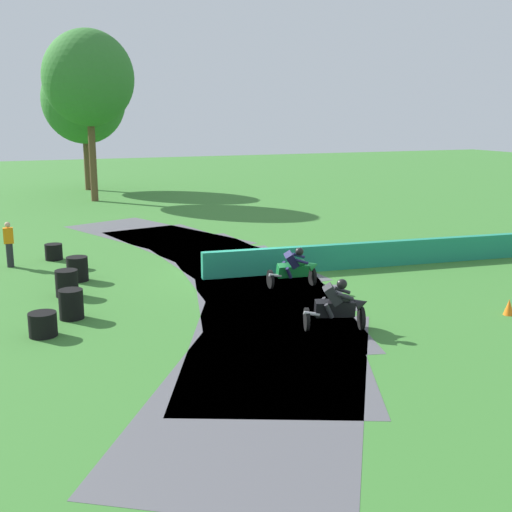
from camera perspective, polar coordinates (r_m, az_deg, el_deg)
The scene contains 15 objects.
ground_plane at distance 21.85m, azimuth -0.47°, elevation -1.73°, with size 120.00×120.00×0.00m, color #38752D.
track_asphalt at distance 21.60m, azimuth -3.02°, elevation -1.90°, with size 9.75×27.15×0.01m.
safety_barrier at distance 23.96m, azimuth 13.01°, elevation 0.32°, with size 0.30×14.98×0.90m, color #1E8466.
motorcycle_lead_black at distance 16.33m, azimuth 7.26°, elevation -4.39°, with size 1.69×1.11×1.43m.
motorcycle_chase_green at distance 20.25m, azimuth 3.49°, elevation -1.07°, with size 1.70×0.95×1.42m.
tire_stack_near at distance 16.78m, azimuth -18.35°, elevation -5.76°, with size 0.69×0.69×0.60m.
tire_stack_mid_a at distance 17.92m, azimuth -16.04°, elevation -4.12°, with size 0.65×0.65×0.80m.
tire_stack_mid_b at distance 20.13m, azimuth -16.40°, elevation -2.32°, with size 0.67×0.67×0.80m.
tire_stack_far at distance 21.88m, azimuth -15.53°, elevation -1.10°, with size 0.69×0.69×0.80m.
tire_stack_extra_a at distance 23.61m, azimuth -15.69°, elevation -0.63°, with size 0.58×0.58×0.40m.
tire_stack_extra_b at distance 25.30m, azimuth -17.47°, elevation 0.35°, with size 0.64×0.64×0.60m.
track_marshal at distance 24.52m, azimuth -21.02°, elevation 0.96°, with size 0.34×0.24×1.63m.
traffic_cone at distance 18.88m, azimuth 21.48°, elevation -4.23°, with size 0.28×0.28×0.44m, color orange.
tree_far_left at distance 47.78m, azimuth -15.02°, elevation 13.19°, with size 5.77×5.77×9.33m.
tree_far_right at distance 41.48m, azimuth -14.62°, elevation 14.97°, with size 5.48×5.48×10.34m.
Camera 1 is at (-7.73, -19.72, 5.38)m, focal length 45.18 mm.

